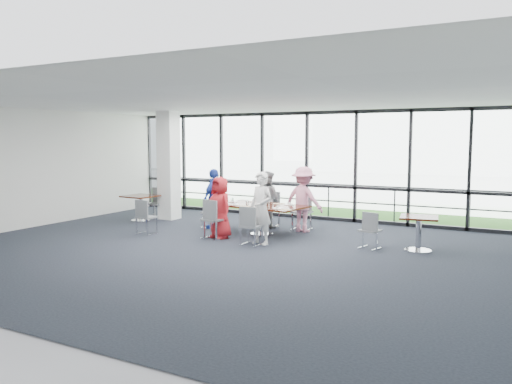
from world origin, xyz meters
The scene contains 41 objects.
floor centered at (0.00, 0.00, -0.01)m, with size 12.00×10.00×0.02m, color black.
ceiling centered at (0.00, 0.00, 3.20)m, with size 12.00×10.00×0.04m, color white.
wall_left centered at (-6.00, 0.00, 1.60)m, with size 0.10×10.00×3.20m, color silver.
curtain_wall_back centered at (0.00, 5.00, 1.60)m, with size 12.00×0.10×3.20m, color white.
structural_column centered at (-3.60, 3.00, 1.60)m, with size 0.50×0.50×3.20m, color white.
apron centered at (0.00, 10.00, -0.02)m, with size 80.00×70.00×0.02m, color slate.
grass_strip centered at (0.00, 8.00, 0.01)m, with size 80.00×5.00×0.01m, color #316020.
hangar_main centered at (4.00, 32.00, 3.00)m, with size 24.00×10.00×6.00m, color white.
hangar_aux centered at (-18.00, 28.00, 2.00)m, with size 10.00×6.00×4.00m, color white.
guard_rail centered at (0.00, 5.60, 0.50)m, with size 0.06×0.06×12.00m, color #2D2D33.
main_table centered at (-0.01, 2.07, 0.65)m, with size 2.33×1.51×0.75m.
side_table_left centered at (-4.10, 2.29, 0.63)m, with size 0.91×0.91×0.75m.
side_table_right centered at (3.80, 1.97, 0.62)m, with size 0.86×0.86×0.75m.
diner_near_left centered at (-0.68, 1.20, 0.74)m, with size 0.73×0.47×1.49m, color #B31C23.
diner_near_right centered at (0.51, 1.04, 0.82)m, with size 0.60×0.44×1.65m, color white.
diner_far_left centered at (-0.35, 3.06, 0.76)m, with size 0.74×0.46×1.53m, color gray.
diner_far_right centered at (0.77, 2.91, 0.84)m, with size 1.09×0.56×1.68m, color pink.
diner_end centered at (-1.52, 2.27, 0.80)m, with size 0.94×0.51×1.60m, color #233DA2.
chair_main_nl centered at (-0.78, 1.04, 0.47)m, with size 0.46×0.46×0.93m, color slate, non-canonical shape.
chair_main_nr centered at (0.38, 0.83, 0.43)m, with size 0.43×0.43×0.87m, color slate, non-canonical shape.
chair_main_fl centered at (-0.36, 3.18, 0.46)m, with size 0.45×0.45×0.92m, color slate, non-canonical shape.
chair_main_fr centered at (0.63, 3.14, 0.47)m, with size 0.46×0.46×0.94m, color slate, non-canonical shape.
chair_main_end centered at (-1.67, 2.30, 0.42)m, with size 0.41×0.41×0.84m, color slate, non-canonical shape.
chair_spare_la centered at (-2.59, 0.77, 0.43)m, with size 0.42×0.42×0.86m, color slate, non-canonical shape.
chair_spare_lb centered at (-4.01, 2.78, 0.45)m, with size 0.44×0.44×0.90m, color slate, non-canonical shape.
chair_spare_r centered at (2.82, 1.71, 0.40)m, with size 0.39×0.39×0.80m, color slate, non-canonical shape.
plate_nl centered at (-0.61, 1.77, 0.76)m, with size 0.27×0.27×0.01m, color white.
plate_nr centered at (0.63, 1.64, 0.76)m, with size 0.26×0.26×0.01m, color white.
plate_fl centered at (-0.52, 2.58, 0.76)m, with size 0.28×0.28×0.01m, color white.
plate_fr centered at (0.59, 2.40, 0.76)m, with size 0.26×0.26×0.01m, color white.
plate_end centered at (-0.96, 2.26, 0.76)m, with size 0.27×0.27×0.01m, color white.
tumbler_a centered at (-0.29, 1.82, 0.82)m, with size 0.07×0.07×0.14m, color white.
tumbler_b centered at (0.25, 1.77, 0.83)m, with size 0.08×0.08×0.15m, color white.
tumbler_c centered at (0.04, 2.32, 0.82)m, with size 0.07×0.07×0.15m, color white.
tumbler_d centered at (-0.81, 1.99, 0.82)m, with size 0.07×0.07×0.14m, color white.
menu_a centered at (-0.27, 1.62, 0.75)m, with size 0.32×0.22×0.00m, color beige.
menu_b centered at (0.90, 1.56, 0.75)m, with size 0.29×0.21×0.00m, color beige.
menu_c centered at (0.28, 2.48, 0.75)m, with size 0.29×0.21×0.00m, color beige.
condiment_caddy centered at (0.09, 2.09, 0.77)m, with size 0.10×0.07×0.04m, color black.
ketchup_bottle centered at (0.00, 2.07, 0.84)m, with size 0.06×0.06×0.18m, color #AD010A.
green_bottle centered at (0.06, 2.11, 0.85)m, with size 0.05×0.05×0.20m, color #1C7832.
Camera 1 is at (5.63, -8.88, 2.37)m, focal length 35.00 mm.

